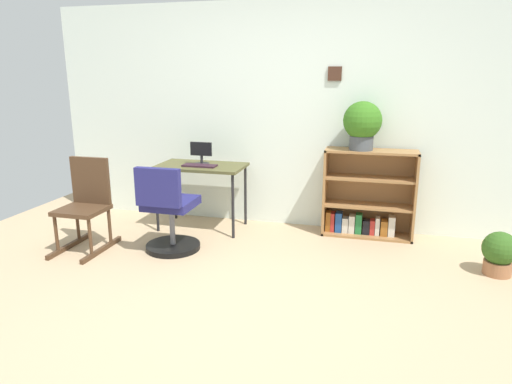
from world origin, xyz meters
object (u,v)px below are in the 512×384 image
object	(u,v)px
office_chair	(169,215)
monitor	(201,153)
potted_plant_floor	(499,253)
rocking_chair	(86,203)
keyboard	(200,166)
desk	(201,171)
bookshelf_low	(367,198)
potted_plant_on_shelf	(362,123)

from	to	relation	value
office_chair	monitor	bearing A→B (deg)	86.94
potted_plant_floor	rocking_chair	bearing A→B (deg)	-174.96
keyboard	potted_plant_floor	world-z (taller)	keyboard
desk	monitor	world-z (taller)	monitor
bookshelf_low	potted_plant_floor	distance (m)	1.35
rocking_chair	potted_plant_on_shelf	world-z (taller)	potted_plant_on_shelf
office_chair	bookshelf_low	distance (m)	2.03
office_chair	potted_plant_floor	bearing A→B (deg)	4.44
potted_plant_floor	bookshelf_low	bearing A→B (deg)	146.17
monitor	potted_plant_on_shelf	bearing A→B (deg)	4.99
office_chair	potted_plant_on_shelf	bearing A→B (deg)	28.25
bookshelf_low	potted_plant_on_shelf	world-z (taller)	potted_plant_on_shelf
desk	office_chair	size ratio (longest dim) A/B	1.10
rocking_chair	monitor	bearing A→B (deg)	45.62
monitor	rocking_chair	size ratio (longest dim) A/B	0.27
potted_plant_on_shelf	monitor	bearing A→B (deg)	-175.01
potted_plant_on_shelf	keyboard	bearing A→B (deg)	-170.95
bookshelf_low	office_chair	bearing A→B (deg)	-151.55
office_chair	rocking_chair	distance (m)	0.82
potted_plant_on_shelf	potted_plant_floor	bearing A→B (deg)	-29.79
bookshelf_low	monitor	bearing A→B (deg)	-173.43
keyboard	bookshelf_low	size ratio (longest dim) A/B	0.39
keyboard	potted_plant_on_shelf	size ratio (longest dim) A/B	0.74
potted_plant_on_shelf	potted_plant_floor	xyz separation A→B (m)	(1.20, -0.69, -0.97)
desk	rocking_chair	distance (m)	1.21
monitor	potted_plant_floor	world-z (taller)	monitor
keyboard	potted_plant_on_shelf	xyz separation A→B (m)	(1.63, 0.26, 0.46)
desk	potted_plant_on_shelf	distance (m)	1.74
desk	monitor	distance (m)	0.19
rocking_chair	potted_plant_on_shelf	xyz separation A→B (m)	(2.50, 1.01, 0.73)
monitor	bookshelf_low	bearing A→B (deg)	6.57
rocking_chair	potted_plant_floor	size ratio (longest dim) A/B	2.33
desk	potted_plant_on_shelf	bearing A→B (deg)	6.16
monitor	bookshelf_low	world-z (taller)	monitor
bookshelf_low	potted_plant_floor	xyz separation A→B (m)	(1.11, -0.74, -0.19)
keyboard	office_chair	bearing A→B (deg)	-95.64
desk	potted_plant_on_shelf	size ratio (longest dim) A/B	1.93
bookshelf_low	rocking_chair	bearing A→B (deg)	-157.60
monitor	office_chair	size ratio (longest dim) A/B	0.28
office_chair	potted_plant_floor	xyz separation A→B (m)	(2.89, 0.22, -0.17)
desk	keyboard	bearing A→B (deg)	-78.11
desk	bookshelf_low	xyz separation A→B (m)	(1.74, 0.23, -0.25)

